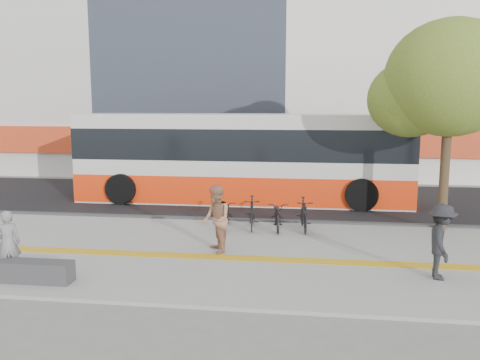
# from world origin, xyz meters

# --- Properties ---
(ground) EXTENTS (120.00, 120.00, 0.00)m
(ground) POSITION_xyz_m (0.00, 0.00, 0.00)
(ground) COLOR slate
(ground) RESTS_ON ground
(sidewalk) EXTENTS (40.00, 7.00, 0.08)m
(sidewalk) POSITION_xyz_m (0.00, 1.50, 0.04)
(sidewalk) COLOR gray
(sidewalk) RESTS_ON ground
(tactile_strip) EXTENTS (40.00, 0.45, 0.01)m
(tactile_strip) POSITION_xyz_m (0.00, 1.00, 0.09)
(tactile_strip) COLOR gold
(tactile_strip) RESTS_ON sidewalk
(street) EXTENTS (40.00, 8.00, 0.06)m
(street) POSITION_xyz_m (0.00, 9.00, 0.03)
(street) COLOR black
(street) RESTS_ON ground
(curb) EXTENTS (40.00, 0.25, 0.14)m
(curb) POSITION_xyz_m (0.00, 5.00, 0.07)
(curb) COLOR #343436
(curb) RESTS_ON ground
(bench) EXTENTS (1.60, 0.45, 0.45)m
(bench) POSITION_xyz_m (-2.60, -1.20, 0.30)
(bench) COLOR #343436
(bench) RESTS_ON sidewalk
(street_tree) EXTENTS (4.40, 3.80, 6.31)m
(street_tree) POSITION_xyz_m (7.18, 4.82, 4.51)
(street_tree) COLOR #322517
(street_tree) RESTS_ON sidewalk
(bus) EXTENTS (12.81, 3.04, 3.41)m
(bus) POSITION_xyz_m (0.59, 8.50, 1.66)
(bus) COLOR silver
(bus) RESTS_ON street
(bicycle_row) EXTENTS (3.05, 1.73, 0.98)m
(bicycle_row) POSITION_xyz_m (1.83, 4.00, 0.54)
(bicycle_row) COLOR black
(bicycle_row) RESTS_ON sidewalk
(seated_woman) EXTENTS (0.64, 0.60, 1.47)m
(seated_woman) POSITION_xyz_m (-3.40, -0.90, 0.81)
(seated_woman) COLOR black
(seated_woman) RESTS_ON sidewalk
(pedestrian_tan) EXTENTS (0.95, 1.04, 1.74)m
(pedestrian_tan) POSITION_xyz_m (0.84, 1.41, 0.95)
(pedestrian_tan) COLOR #A37052
(pedestrian_tan) RESTS_ON sidewalk
(pedestrian_dark) EXTENTS (0.72, 1.13, 1.66)m
(pedestrian_dark) POSITION_xyz_m (6.01, 0.16, 0.91)
(pedestrian_dark) COLOR black
(pedestrian_dark) RESTS_ON sidewalk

